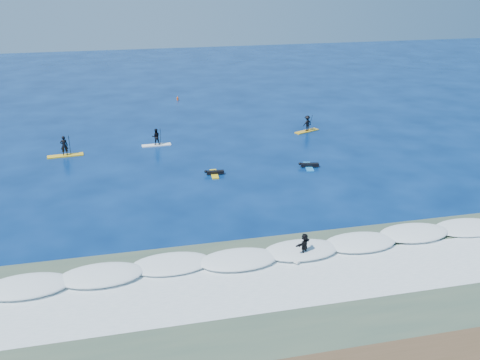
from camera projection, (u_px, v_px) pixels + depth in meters
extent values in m
plane|color=#031843|center=(247.00, 192.00, 41.93)|extent=(160.00, 160.00, 0.00)
cube|color=#3A4F3F|center=(307.00, 290.00, 29.28)|extent=(90.00, 13.00, 0.01)
cube|color=white|center=(285.00, 255.00, 32.90)|extent=(40.00, 6.00, 0.30)
cube|color=silver|center=(301.00, 281.00, 30.19)|extent=(34.00, 5.00, 0.02)
cube|color=yellow|center=(65.00, 155.00, 49.86)|extent=(3.30, 1.11, 0.11)
imported|color=black|center=(64.00, 145.00, 49.49)|extent=(0.72, 0.51, 1.86)
cylinder|color=black|center=(70.00, 146.00, 49.66)|extent=(0.12, 0.75, 2.17)
cube|color=black|center=(71.00, 156.00, 50.04)|extent=(0.13, 0.03, 0.32)
cube|color=white|center=(156.00, 145.00, 52.76)|extent=(2.86, 0.80, 0.09)
imported|color=black|center=(156.00, 137.00, 52.44)|extent=(0.81, 0.64, 1.63)
cylinder|color=black|center=(160.00, 137.00, 52.56)|extent=(0.06, 0.65, 1.90)
cube|color=black|center=(161.00, 146.00, 52.90)|extent=(0.11, 0.03, 0.28)
cube|color=gold|center=(307.00, 131.00, 57.19)|extent=(2.95, 1.81, 0.10)
imported|color=black|center=(307.00, 123.00, 56.86)|extent=(1.23, 0.99, 1.67)
cylinder|color=black|center=(310.00, 123.00, 57.12)|extent=(0.30, 0.63, 1.94)
cube|color=black|center=(310.00, 131.00, 57.46)|extent=(0.12, 0.03, 0.29)
cube|color=yellow|center=(214.00, 174.00, 45.44)|extent=(0.70, 2.16, 0.10)
cube|color=black|center=(215.00, 172.00, 45.39)|extent=(1.49, 0.48, 0.24)
sphere|color=black|center=(206.00, 172.00, 45.23)|extent=(0.24, 0.24, 0.24)
cube|color=#1B80CF|center=(309.00, 167.00, 47.11)|extent=(1.01, 2.36, 0.11)
cube|color=black|center=(310.00, 165.00, 47.05)|extent=(1.63, 0.69, 0.26)
sphere|color=black|center=(300.00, 164.00, 46.97)|extent=(0.26, 0.26, 0.26)
cube|color=white|center=(304.00, 255.00, 32.44)|extent=(2.05, 1.66, 0.11)
imported|color=black|center=(304.00, 244.00, 32.15)|extent=(1.31, 1.08, 1.40)
cylinder|color=#E54814|center=(178.00, 99.00, 70.28)|extent=(0.25, 0.25, 0.41)
cone|color=#E54814|center=(178.00, 97.00, 70.16)|extent=(0.18, 0.18, 0.20)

